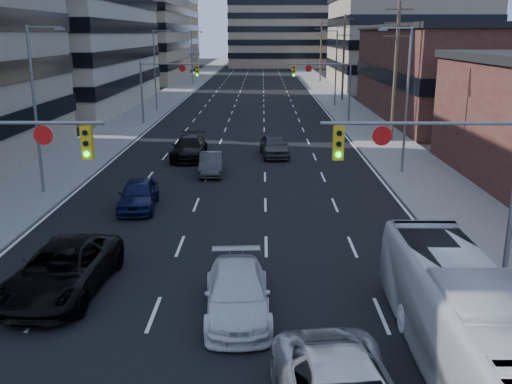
{
  "coord_description": "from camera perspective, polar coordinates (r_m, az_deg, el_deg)",
  "views": [
    {
      "loc": [
        1.63,
        -10.29,
        8.58
      ],
      "look_at": [
        1.37,
        12.64,
        2.2
      ],
      "focal_mm": 40.0,
      "sensor_mm": 36.0,
      "label": 1
    }
  ],
  "objects": [
    {
      "name": "streetlight_left_far",
      "position": [
        101.07,
        -6.34,
        13.46
      ],
      "size": [
        2.03,
        0.22,
        9.0
      ],
      "color": "slate",
      "rests_on": "ground"
    },
    {
      "name": "streetlight_left_mid",
      "position": [
        66.48,
        -9.96,
        12.28
      ],
      "size": [
        2.03,
        0.22,
        9.0
      ],
      "color": "slate",
      "rests_on": "ground"
    },
    {
      "name": "sedan_grey_right",
      "position": [
        41.3,
        1.83,
        4.67
      ],
      "size": [
        2.27,
        4.76,
        1.57
      ],
      "primitive_type": "imported",
      "rotation": [
        0.0,
        0.0,
        0.09
      ],
      "color": "#39393C",
      "rests_on": "ground"
    },
    {
      "name": "sidewalk_right",
      "position": [
        140.9,
        4.76,
        12.04
      ],
      "size": [
        5.0,
        300.0,
        0.15
      ],
      "primitive_type": "cube",
      "color": "slate",
      "rests_on": "ground"
    },
    {
      "name": "sedan_grey_center",
      "position": [
        36.09,
        -4.51,
        2.84
      ],
      "size": [
        1.65,
        4.14,
        1.34
      ],
      "primitive_type": "imported",
      "rotation": [
        0.0,
        0.0,
        0.06
      ],
      "color": "#303032",
      "rests_on": "ground"
    },
    {
      "name": "streetlight_right_far",
      "position": [
        70.92,
        7.88,
        12.56
      ],
      "size": [
        2.03,
        0.22,
        9.0
      ],
      "color": "slate",
      "rests_on": "ground"
    },
    {
      "name": "signal_near_right",
      "position": [
        19.66,
        17.87,
        2.29
      ],
      "size": [
        6.59,
        0.33,
        6.0
      ],
      "color": "slate",
      "rests_on": "ground"
    },
    {
      "name": "office_left_far",
      "position": [
        113.23,
        -12.88,
        14.89
      ],
      "size": [
        20.0,
        30.0,
        16.0
      ],
      "primitive_type": "cube",
      "color": "gray",
      "rests_on": "ground"
    },
    {
      "name": "transit_bus",
      "position": [
        16.05,
        20.23,
        -12.05
      ],
      "size": [
        2.36,
        10.09,
        2.81
      ],
      "primitive_type": "imported",
      "rotation": [
        0.0,
        0.0,
        0.0
      ],
      "color": "silver",
      "rests_on": "ground"
    },
    {
      "name": "black_pickup",
      "position": [
        20.62,
        -18.8,
        -7.43
      ],
      "size": [
        3.12,
        6.11,
        1.65
      ],
      "primitive_type": "imported",
      "rotation": [
        0.0,
        0.0,
        -0.06
      ],
      "color": "black",
      "rests_on": "ground"
    },
    {
      "name": "office_right_far",
      "position": [
        101.05,
        14.46,
        14.19
      ],
      "size": [
        22.0,
        28.0,
        14.0
      ],
      "primitive_type": "cube",
      "color": "gray",
      "rests_on": "ground"
    },
    {
      "name": "sedan_blue",
      "position": [
        29.4,
        -11.68,
        -0.22
      ],
      "size": [
        2.09,
        4.54,
        1.51
      ],
      "primitive_type": "imported",
      "rotation": [
        0.0,
        0.0,
        0.07
      ],
      "color": "black",
      "rests_on": "ground"
    },
    {
      "name": "utility_pole_block",
      "position": [
        47.57,
        13.77,
        11.74
      ],
      "size": [
        2.2,
        0.28,
        11.0
      ],
      "color": "#4C3D2D",
      "rests_on": "ground"
    },
    {
      "name": "streetlight_right_near",
      "position": [
        36.52,
        14.64,
        9.51
      ],
      "size": [
        2.03,
        0.22,
        9.0
      ],
      "color": "slate",
      "rests_on": "ground"
    },
    {
      "name": "signal_far_right",
      "position": [
        55.79,
        7.0,
        11.04
      ],
      "size": [
        6.09,
        0.33,
        6.0
      ],
      "color": "slate",
      "rests_on": "ground"
    },
    {
      "name": "sedan_black_far",
      "position": [
        40.75,
        -6.69,
        4.42
      ],
      "size": [
        2.27,
        5.46,
        1.58
      ],
      "primitive_type": "imported",
      "rotation": [
        0.0,
        0.0,
        -0.01
      ],
      "color": "black",
      "rests_on": "ground"
    },
    {
      "name": "utility_pole_midblock",
      "position": [
        77.07,
        8.76,
        13.29
      ],
      "size": [
        2.2,
        0.28,
        11.0
      ],
      "color": "#4C3D2D",
      "rests_on": "ground"
    },
    {
      "name": "bg_block_right",
      "position": [
        143.57,
        13.26,
        14.13
      ],
      "size": [
        22.0,
        22.0,
        12.0
      ],
      "primitive_type": "cube",
      "color": "gray",
      "rests_on": "ground"
    },
    {
      "name": "road_surface",
      "position": [
        140.57,
        -0.03,
        12.06
      ],
      "size": [
        18.0,
        300.0,
        0.02
      ],
      "primitive_type": "cube",
      "color": "black",
      "rests_on": "ground"
    },
    {
      "name": "white_van",
      "position": [
        18.17,
        -1.87,
        -10.11
      ],
      "size": [
        2.3,
        5.06,
        1.44
      ],
      "primitive_type": "imported",
      "rotation": [
        0.0,
        0.0,
        0.06
      ],
      "color": "silver",
      "rests_on": "ground"
    },
    {
      "name": "storefront_right_mid",
      "position": [
        64.44,
        21.36,
        10.88
      ],
      "size": [
        20.0,
        30.0,
        9.0
      ],
      "primitive_type": "cube",
      "color": "#472119",
      "rests_on": "ground"
    },
    {
      "name": "signal_far_left",
      "position": [
        56.23,
        -9.06,
        11.0
      ],
      "size": [
        6.09,
        0.33,
        6.0
      ],
      "color": "slate",
      "rests_on": "ground"
    },
    {
      "name": "streetlight_left_near",
      "position": [
        32.76,
        -21.02,
        8.35
      ],
      "size": [
        2.03,
        0.22,
        9.0
      ],
      "color": "slate",
      "rests_on": "ground"
    },
    {
      "name": "sidewalk_left",
      "position": [
        141.16,
        -4.8,
        12.05
      ],
      "size": [
        5.0,
        300.0,
        0.15
      ],
      "primitive_type": "cube",
      "color": "slate",
      "rests_on": "ground"
    },
    {
      "name": "bg_block_left",
      "position": [
        153.19,
        -10.93,
        15.82
      ],
      "size": [
        24.0,
        24.0,
        20.0
      ],
      "primitive_type": "cube",
      "color": "#ADA089",
      "rests_on": "ground"
    },
    {
      "name": "utility_pole_distant",
      "position": [
        106.86,
        6.51,
        13.95
      ],
      "size": [
        2.2,
        0.28,
        11.0
      ],
      "color": "#4C3D2D",
      "rests_on": "ground"
    }
  ]
}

